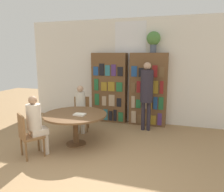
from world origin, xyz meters
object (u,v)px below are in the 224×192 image
(bookshelf_left, at_px, (110,88))
(seated_reader_right, at_px, (36,122))
(flower_vase, at_px, (154,39))
(librarian_standing, at_px, (147,89))
(reading_table, at_px, (75,118))
(chair_left_side, at_px, (82,112))
(bookshelf_right, at_px, (148,90))
(seated_reader_left, at_px, (80,106))
(chair_near_camera, at_px, (28,134))

(bookshelf_left, bearing_deg, seated_reader_right, -103.96)
(flower_vase, relative_size, librarian_standing, 0.31)
(flower_vase, bearing_deg, reading_table, -125.92)
(flower_vase, height_order, chair_left_side, flower_vase)
(bookshelf_right, relative_size, librarian_standing, 1.13)
(bookshelf_left, bearing_deg, chair_left_side, -116.42)
(seated_reader_left, bearing_deg, librarian_standing, -176.80)
(chair_near_camera, relative_size, chair_left_side, 1.00)
(bookshelf_left, relative_size, bookshelf_right, 1.00)
(bookshelf_left, xyz_separation_m, reading_table, (-0.15, -1.93, -0.40))
(reading_table, xyz_separation_m, chair_left_side, (-0.32, 0.98, -0.13))
(bookshelf_left, bearing_deg, chair_near_camera, -105.29)
(seated_reader_left, relative_size, seated_reader_right, 1.00)
(flower_vase, relative_size, seated_reader_left, 0.47)
(bookshelf_right, distance_m, flower_vase, 1.37)
(chair_near_camera, xyz_separation_m, librarian_standing, (1.94, 2.26, 0.63))
(chair_left_side, distance_m, librarian_standing, 1.83)
(bookshelf_right, xyz_separation_m, reading_table, (-1.30, -1.93, -0.40))
(bookshelf_left, distance_m, seated_reader_left, 1.25)
(flower_vase, height_order, reading_table, flower_vase)
(seated_reader_left, bearing_deg, chair_near_camera, 60.15)
(reading_table, bearing_deg, chair_left_side, 108.15)
(bookshelf_right, xyz_separation_m, seated_reader_right, (-1.80, -2.62, -0.33))
(bookshelf_left, distance_m, flower_vase, 1.85)
(seated_reader_right, bearing_deg, chair_left_side, 119.78)
(seated_reader_right, xyz_separation_m, librarian_standing, (1.83, 2.12, 0.43))
(bookshelf_left, relative_size, chair_left_side, 2.33)
(bookshelf_left, relative_size, seated_reader_left, 1.68)
(flower_vase, distance_m, chair_left_side, 2.74)
(flower_vase, height_order, seated_reader_right, flower_vase)
(chair_left_side, relative_size, seated_reader_left, 0.72)
(reading_table, bearing_deg, chair_near_camera, -125.85)
(seated_reader_left, height_order, librarian_standing, librarian_standing)
(reading_table, height_order, chair_left_side, chair_left_side)
(reading_table, relative_size, chair_near_camera, 1.58)
(seated_reader_right, bearing_deg, reading_table, 90.00)
(bookshelf_right, height_order, reading_table, bookshelf_right)
(flower_vase, xyz_separation_m, librarian_standing, (-0.07, -0.51, -1.27))
(bookshelf_left, xyz_separation_m, librarian_standing, (1.18, -0.50, 0.10))
(seated_reader_right, distance_m, librarian_standing, 2.83)
(bookshelf_right, relative_size, flower_vase, 3.60)
(chair_left_side, bearing_deg, flower_vase, -169.06)
(chair_left_side, height_order, librarian_standing, librarian_standing)
(chair_near_camera, distance_m, librarian_standing, 3.04)
(chair_near_camera, distance_m, chair_left_side, 1.83)
(bookshelf_left, distance_m, seated_reader_right, 2.72)
(seated_reader_left, bearing_deg, bookshelf_right, -162.38)
(bookshelf_right, distance_m, seated_reader_right, 3.19)
(flower_vase, xyz_separation_m, seated_reader_left, (-1.66, -1.13, -1.71))
(bookshelf_right, bearing_deg, seated_reader_right, -124.47)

